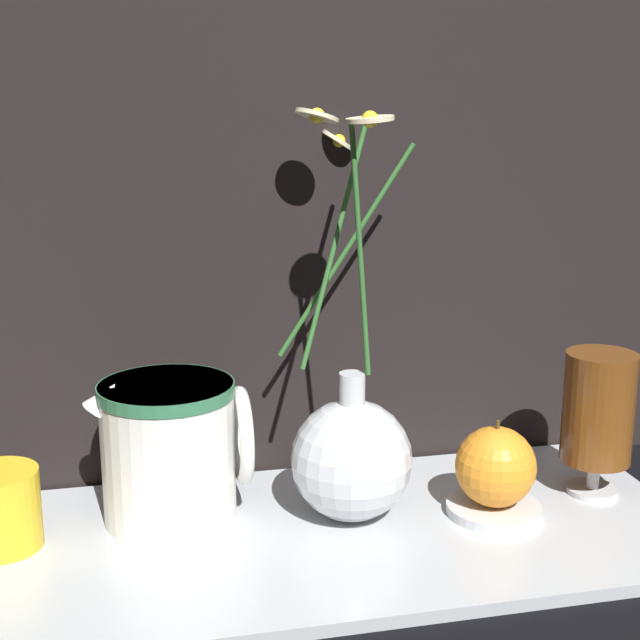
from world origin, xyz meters
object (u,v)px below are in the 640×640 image
at_px(vase_with_flowers, 351,451).
at_px(orange_fruit, 496,466).
at_px(tea_glass, 598,410).
at_px(ceramic_pitcher, 171,445).

relative_size(vase_with_flowers, orange_fruit, 4.48).
bearing_deg(orange_fruit, vase_with_flowers, 169.41).
xyz_separation_m(vase_with_flowers, orange_fruit, (0.14, -0.03, -0.02)).
relative_size(tea_glass, orange_fruit, 1.73).
height_order(vase_with_flowers, tea_glass, vase_with_flowers).
xyz_separation_m(tea_glass, orange_fruit, (-0.12, -0.02, -0.04)).
xyz_separation_m(vase_with_flowers, tea_glass, (0.26, -0.00, 0.02)).
relative_size(ceramic_pitcher, orange_fruit, 1.78).
bearing_deg(tea_glass, ceramic_pitcher, 174.84).
bearing_deg(tea_glass, vase_with_flowers, 179.09).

